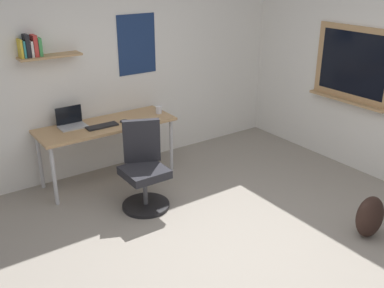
# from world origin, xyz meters

# --- Properties ---
(ground_plane) EXTENTS (5.20, 5.20, 0.00)m
(ground_plane) POSITION_xyz_m (0.00, 0.00, 0.00)
(ground_plane) COLOR gray
(ground_plane) RESTS_ON ground
(wall_back) EXTENTS (5.00, 0.30, 2.60)m
(wall_back) POSITION_xyz_m (-0.01, 2.45, 1.30)
(wall_back) COLOR silver
(wall_back) RESTS_ON ground
(desk) EXTENTS (1.63, 0.61, 0.73)m
(desk) POSITION_xyz_m (-0.35, 2.07, 0.66)
(desk) COLOR tan
(desk) RESTS_ON ground
(office_chair) EXTENTS (0.54, 0.56, 0.95)m
(office_chair) POSITION_xyz_m (-0.30, 1.26, 0.41)
(office_chair) COLOR black
(office_chair) RESTS_ON ground
(laptop) EXTENTS (0.31, 0.21, 0.23)m
(laptop) POSITION_xyz_m (-0.71, 2.21, 0.78)
(laptop) COLOR #ADAFB5
(laptop) RESTS_ON desk
(keyboard) EXTENTS (0.37, 0.13, 0.02)m
(keyboard) POSITION_xyz_m (-0.43, 1.99, 0.74)
(keyboard) COLOR black
(keyboard) RESTS_ON desk
(computer_mouse) EXTENTS (0.10, 0.06, 0.03)m
(computer_mouse) POSITION_xyz_m (-0.15, 1.99, 0.74)
(computer_mouse) COLOR #262628
(computer_mouse) RESTS_ON desk
(coffee_mug) EXTENTS (0.08, 0.08, 0.09)m
(coffee_mug) POSITION_xyz_m (0.37, 2.04, 0.77)
(coffee_mug) COLOR silver
(coffee_mug) RESTS_ON desk
(backpack) EXTENTS (0.32, 0.22, 0.43)m
(backpack) POSITION_xyz_m (1.20, -0.53, 0.22)
(backpack) COLOR black
(backpack) RESTS_ON ground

